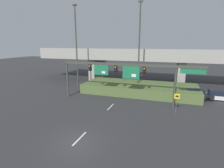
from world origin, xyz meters
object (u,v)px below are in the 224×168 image
object	(u,v)px
speed_limit_sign	(177,100)
highway_light_pole_far	(76,45)
signal_gantry	(124,70)
highway_light_pole_near	(139,46)
parked_sedan_mid_right	(218,95)
parked_sedan_near_right	(195,95)

from	to	relation	value
speed_limit_sign	highway_light_pole_far	xyz separation A→B (m)	(-17.58, 7.97, 6.15)
speed_limit_sign	signal_gantry	bearing A→B (deg)	165.68
signal_gantry	highway_light_pole_near	bearing A→B (deg)	83.37
highway_light_pole_near	highway_light_pole_far	xyz separation A→B (m)	(-11.51, -0.15, 0.09)
parked_sedan_mid_right	signal_gantry	bearing A→B (deg)	-156.36
parked_sedan_near_right	parked_sedan_mid_right	bearing A→B (deg)	1.99
speed_limit_sign	highway_light_pole_near	distance (m)	11.81
highway_light_pole_near	parked_sedan_mid_right	bearing A→B (deg)	-3.15
parked_sedan_near_right	signal_gantry	bearing A→B (deg)	-167.00
speed_limit_sign	highway_light_pole_far	bearing A→B (deg)	155.61
highway_light_pole_far	speed_limit_sign	bearing A→B (deg)	-24.39
signal_gantry	parked_sedan_mid_right	bearing A→B (deg)	24.17
signal_gantry	highway_light_pole_near	xyz separation A→B (m)	(0.74, 6.38, 3.11)
highway_light_pole_near	parked_sedan_mid_right	xyz separation A→B (m)	(12.00, -0.66, -7.01)
highway_light_pole_far	parked_sedan_near_right	size ratio (longest dim) A/B	3.05
signal_gantry	highway_light_pole_far	xyz separation A→B (m)	(-10.77, 6.23, 3.19)
speed_limit_sign	highway_light_pole_far	world-z (taller)	highway_light_pole_far
highway_light_pole_near	highway_light_pole_far	distance (m)	11.51
signal_gantry	parked_sedan_mid_right	world-z (taller)	signal_gantry
signal_gantry	parked_sedan_near_right	xyz separation A→B (m)	(9.61, 4.84, -3.86)
signal_gantry	speed_limit_sign	size ratio (longest dim) A/B	7.81
signal_gantry	highway_light_pole_near	world-z (taller)	highway_light_pole_near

